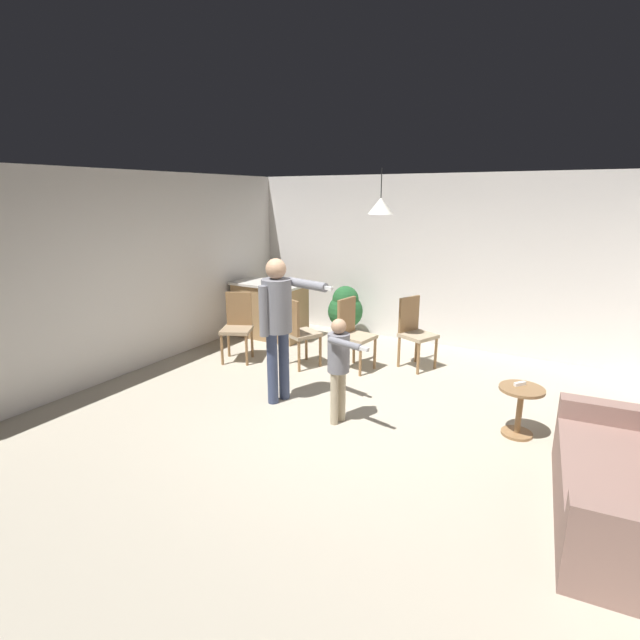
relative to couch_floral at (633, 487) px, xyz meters
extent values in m
plane|color=#B2A893|center=(-2.66, 0.48, -0.33)|extent=(7.68, 7.68, 0.00)
cube|color=silver|center=(-2.66, 3.68, 1.02)|extent=(6.40, 0.10, 2.70)
cube|color=silver|center=(-5.86, 0.48, 1.02)|extent=(0.10, 6.40, 2.70)
cube|color=#8C6B60|center=(-0.06, -0.01, -0.11)|extent=(0.98, 1.51, 0.45)
cube|color=#8C6B60|center=(-0.13, 0.80, -0.02)|extent=(0.86, 0.26, 0.63)
cylinder|color=olive|center=(-0.31, -0.83, -0.30)|extent=(0.05, 0.05, 0.06)
cylinder|color=olive|center=(-0.45, 0.76, -0.30)|extent=(0.05, 0.05, 0.06)
cube|color=#99754C|center=(-5.11, 2.61, 0.12)|extent=(1.20, 0.60, 0.91)
cube|color=beige|center=(-5.11, 2.61, 0.60)|extent=(1.26, 0.66, 0.04)
cylinder|color=olive|center=(-0.90, 1.06, 0.17)|extent=(0.44, 0.44, 0.03)
cylinder|color=olive|center=(-0.90, 1.06, -0.09)|extent=(0.06, 0.06, 0.49)
cylinder|color=olive|center=(-0.90, 1.06, -0.32)|extent=(0.31, 0.31, 0.03)
cylinder|color=#384260|center=(-3.48, 0.63, 0.10)|extent=(0.13, 0.13, 0.86)
cylinder|color=#384260|center=(-3.52, 0.45, 0.10)|extent=(0.13, 0.13, 0.86)
cylinder|color=slate|center=(-3.50, 0.54, 0.83)|extent=(0.34, 0.34, 0.61)
sphere|color=tan|center=(-3.50, 0.54, 1.25)|extent=(0.23, 0.23, 0.23)
cylinder|color=slate|center=(-3.17, 0.66, 1.09)|extent=(0.58, 0.23, 0.10)
cube|color=white|center=(-2.87, 0.59, 1.09)|extent=(0.13, 0.07, 0.04)
cylinder|color=slate|center=(-3.55, 0.35, 0.80)|extent=(0.10, 0.10, 0.57)
cylinder|color=tan|center=(-2.62, 0.46, -0.04)|extent=(0.09, 0.09, 0.58)
cylinder|color=tan|center=(-2.64, 0.34, -0.04)|extent=(0.09, 0.09, 0.58)
cylinder|color=slate|center=(-2.63, 0.40, 0.46)|extent=(0.23, 0.23, 0.41)
sphere|color=tan|center=(-2.63, 0.40, 0.75)|extent=(0.16, 0.16, 0.16)
cylinder|color=slate|center=(-2.60, 0.53, 0.44)|extent=(0.07, 0.07, 0.39)
cylinder|color=slate|center=(-2.47, 0.22, 0.63)|extent=(0.39, 0.15, 0.07)
cube|color=white|center=(-2.25, 0.17, 0.63)|extent=(0.13, 0.06, 0.04)
cylinder|color=olive|center=(-3.29, 2.14, -0.11)|extent=(0.04, 0.04, 0.45)
cylinder|color=olive|center=(-3.34, 1.78, -0.11)|extent=(0.04, 0.04, 0.45)
cylinder|color=olive|center=(-2.93, 2.08, -0.11)|extent=(0.04, 0.04, 0.45)
cylinder|color=olive|center=(-2.99, 1.73, -0.11)|extent=(0.04, 0.04, 0.45)
cube|color=tan|center=(-3.14, 1.93, 0.14)|extent=(0.48, 0.48, 0.05)
cube|color=olive|center=(-3.32, 1.96, 0.42)|extent=(0.10, 0.38, 0.50)
cylinder|color=olive|center=(-2.52, 2.65, -0.11)|extent=(0.04, 0.04, 0.45)
cylinder|color=olive|center=(-2.66, 2.32, -0.11)|extent=(0.04, 0.04, 0.45)
cylinder|color=olive|center=(-2.19, 2.51, -0.11)|extent=(0.04, 0.04, 0.45)
cylinder|color=olive|center=(-2.33, 2.18, -0.11)|extent=(0.04, 0.04, 0.45)
cube|color=tan|center=(-2.42, 2.42, 0.14)|extent=(0.55, 0.55, 0.05)
cube|color=olive|center=(-2.60, 2.49, 0.42)|extent=(0.19, 0.36, 0.50)
cylinder|color=olive|center=(-4.12, 1.60, -0.11)|extent=(0.04, 0.04, 0.45)
cylinder|color=olive|center=(-3.79, 1.45, -0.11)|extent=(0.04, 0.04, 0.45)
cylinder|color=olive|center=(-3.97, 1.93, -0.11)|extent=(0.04, 0.04, 0.45)
cylinder|color=olive|center=(-3.64, 1.78, -0.11)|extent=(0.04, 0.04, 0.45)
cube|color=tan|center=(-3.88, 1.69, 0.14)|extent=(0.56, 0.56, 0.05)
cube|color=olive|center=(-3.96, 1.52, 0.42)|extent=(0.36, 0.20, 0.50)
cylinder|color=olive|center=(-4.73, 1.61, -0.11)|extent=(0.04, 0.04, 0.45)
cylinder|color=olive|center=(-5.06, 1.46, -0.11)|extent=(0.04, 0.04, 0.45)
cylinder|color=olive|center=(-4.58, 1.29, -0.11)|extent=(0.04, 0.04, 0.45)
cylinder|color=olive|center=(-4.90, 1.13, -0.11)|extent=(0.04, 0.04, 0.45)
cube|color=#997F60|center=(-4.82, 1.37, 0.14)|extent=(0.56, 0.56, 0.05)
cube|color=olive|center=(-4.90, 1.55, 0.42)|extent=(0.36, 0.20, 0.50)
cylinder|color=#B7B2AD|center=(-3.95, 3.17, -0.20)|extent=(0.35, 0.35, 0.27)
sphere|color=#235B2D|center=(-3.95, 3.17, 0.15)|extent=(0.59, 0.59, 0.59)
sphere|color=#235B2D|center=(-3.95, 3.17, 0.35)|extent=(0.44, 0.44, 0.44)
cube|color=white|center=(-0.93, 1.11, 0.21)|extent=(0.11, 0.12, 0.04)
cone|color=silver|center=(-2.81, 1.84, 1.92)|extent=(0.32, 0.32, 0.20)
cylinder|color=black|center=(-2.81, 1.84, 2.19)|extent=(0.01, 0.01, 0.36)
camera|label=1|loc=(-0.49, -3.72, 2.06)|focal=26.36mm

